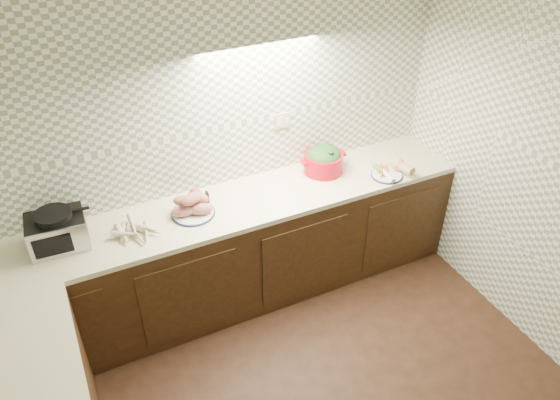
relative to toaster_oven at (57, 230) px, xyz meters
name	(u,v)px	position (x,y,z in m)	size (l,w,h in m)	color
room	(348,251)	(1.17, -1.57, 0.61)	(3.60, 3.60, 2.60)	black
counter	(181,363)	(0.48, -0.89, -0.57)	(3.60, 3.60, 0.90)	black
toaster_oven	(57,230)	(0.00, 0.00, 0.00)	(0.37, 0.30, 0.26)	black
parsnip_pile	(133,231)	(0.45, -0.10, -0.09)	(0.31, 0.34, 0.07)	beige
sweet_potato_plate	(192,206)	(0.88, -0.05, -0.06)	(0.31, 0.31, 0.18)	#181C41
onion_bowl	(198,197)	(0.96, 0.07, -0.07)	(0.16, 0.16, 0.13)	black
dutch_oven	(324,160)	(1.98, 0.04, -0.02)	(0.38, 0.31, 0.21)	red
veg_plate	(392,169)	(2.45, -0.22, -0.08)	(0.30, 0.27, 0.12)	#181C41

